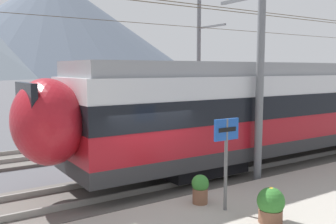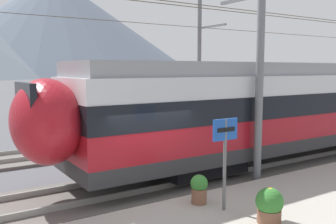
{
  "view_description": "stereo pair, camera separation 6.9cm",
  "coord_description": "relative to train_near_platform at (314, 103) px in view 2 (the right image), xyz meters",
  "views": [
    {
      "loc": [
        -4.98,
        -8.68,
        3.63
      ],
      "look_at": [
        3.07,
        3.59,
        1.95
      ],
      "focal_mm": 40.25,
      "sensor_mm": 36.0,
      "label": 1
    },
    {
      "loc": [
        -4.93,
        -8.71,
        3.63
      ],
      "look_at": [
        3.07,
        3.59,
        1.95
      ],
      "focal_mm": 40.25,
      "sensor_mm": 36.0,
      "label": 2
    }
  ],
  "objects": [
    {
      "name": "platform_sign",
      "position": [
        -7.86,
        -3.32,
        -0.31
      ],
      "size": [
        0.7,
        0.08,
        2.18
      ],
      "color": "#59595B",
      "rests_on": "platform_slab"
    },
    {
      "name": "catenary_mast_far_side",
      "position": [
        0.11,
        7.8,
        1.87
      ],
      "size": [
        49.84,
        2.45,
        7.77
      ],
      "color": "slate",
      "rests_on": "ground"
    },
    {
      "name": "ground_plane",
      "position": [
        -8.71,
        -1.08,
        -2.22
      ],
      "size": [
        400.0,
        400.0,
        0.0
      ],
      "primitive_type": "plane",
      "color": "#4C4C51"
    },
    {
      "name": "track_near",
      "position": [
        -8.71,
        0.0,
        -2.15
      ],
      "size": [
        120.0,
        3.0,
        0.28
      ],
      "color": "#5B5651",
      "rests_on": "ground"
    },
    {
      "name": "catenary_mast_mid",
      "position": [
        -5.01,
        -1.52,
        1.65
      ],
      "size": [
        49.84,
        1.95,
        7.34
      ],
      "color": "slate",
      "rests_on": "ground"
    },
    {
      "name": "track_far",
      "position": [
        -8.71,
        5.83,
        -2.15
      ],
      "size": [
        120.0,
        3.0,
        0.28
      ],
      "color": "#5B5651",
      "rests_on": "ground"
    },
    {
      "name": "potted_plant_platform_edge",
      "position": [
        -7.53,
        -4.41,
        -1.49
      ],
      "size": [
        0.6,
        0.6,
        0.77
      ],
      "color": "brown",
      "rests_on": "platform_slab"
    },
    {
      "name": "potted_plant_by_shelter",
      "position": [
        -8.08,
        -2.65,
        -1.51
      ],
      "size": [
        0.43,
        0.43,
        0.72
      ],
      "color": "brown",
      "rests_on": "platform_slab"
    },
    {
      "name": "train_near_platform",
      "position": [
        0.0,
        0.0,
        0.0
      ],
      "size": [
        23.57,
        2.86,
        4.27
      ],
      "color": "#2D2D30",
      "rests_on": "track_near"
    },
    {
      "name": "mountain_central_peak",
      "position": [
        50.82,
        206.0,
        25.64
      ],
      "size": [
        159.94,
        159.94,
        55.72
      ],
      "primitive_type": "cone",
      "color": "#515B6B",
      "rests_on": "ground"
    }
  ]
}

